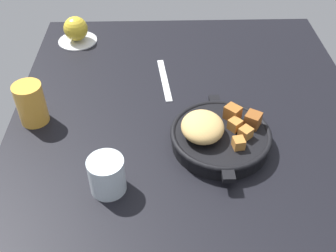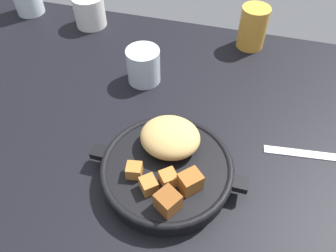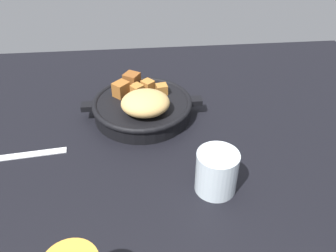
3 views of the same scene
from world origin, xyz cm
name	(u,v)px [view 3 (image 3 of 3)]	position (x,y,z in cm)	size (l,w,h in cm)	color
ground_plane	(155,135)	(0.00, 0.00, -1.20)	(116.58, 81.58, 2.40)	black
cast_iron_skillet	(143,106)	(2.11, -5.30, 2.79)	(25.38, 21.11, 7.85)	black
butter_knife	(16,156)	(26.02, 5.47, 0.18)	(18.14, 1.60, 0.36)	silver
water_glass_short	(217,172)	(-9.00, 16.78, 3.68)	(6.85, 6.85, 7.35)	silver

